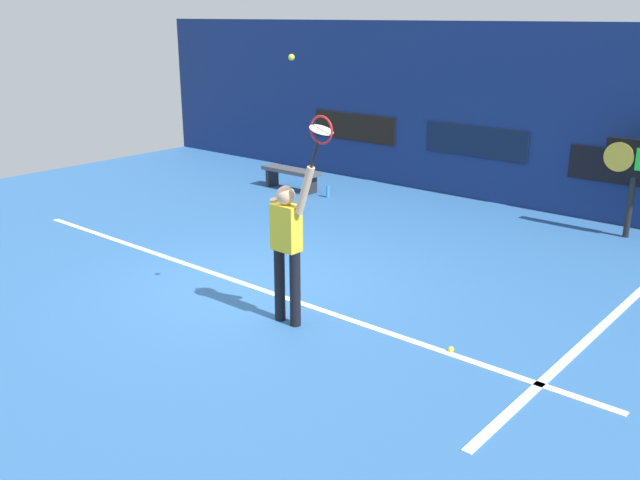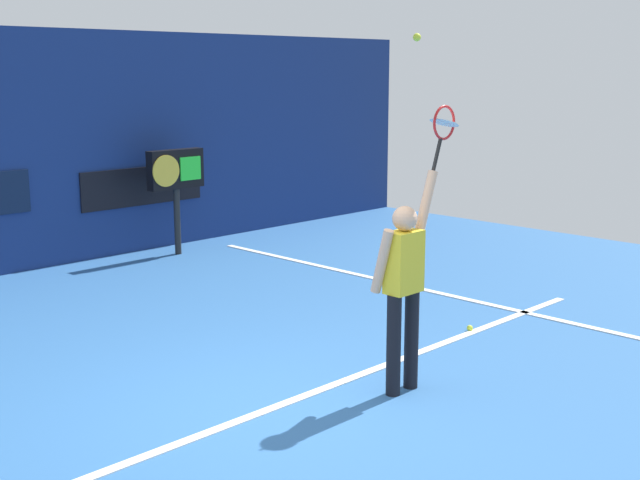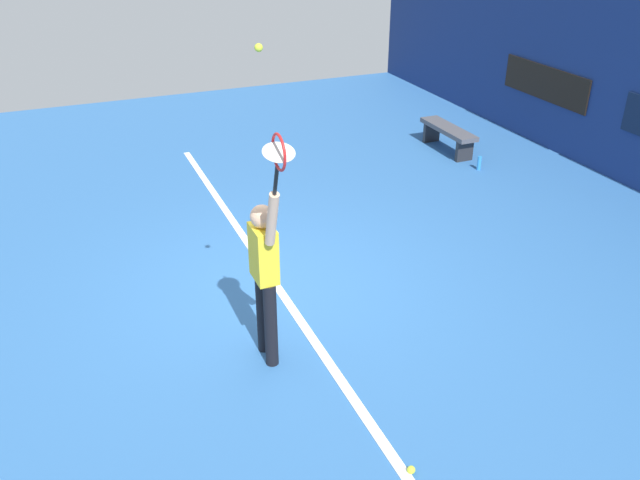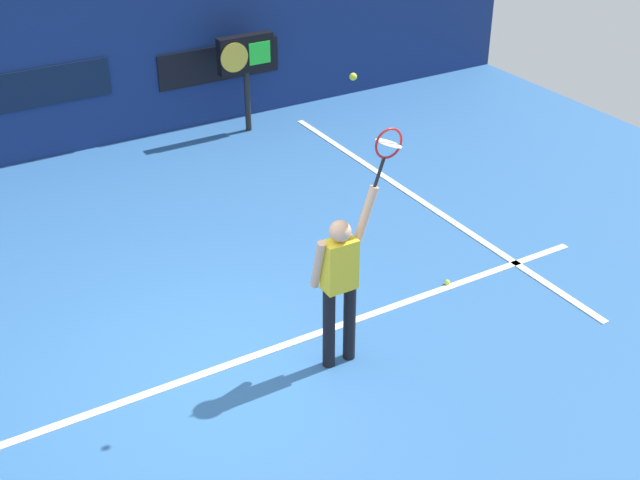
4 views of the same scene
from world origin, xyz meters
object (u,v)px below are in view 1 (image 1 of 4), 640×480
(tennis_racket, at_px, (320,133))
(court_bench, at_px, (291,174))
(scoreboard_clock, at_px, (635,162))
(spare_ball, at_px, (451,349))
(water_bottle, at_px, (328,192))
(tennis_ball, at_px, (291,57))
(tennis_player, at_px, (287,243))

(tennis_racket, xyz_separation_m, court_bench, (-5.00, 4.96, -2.01))
(court_bench, bearing_deg, scoreboard_clock, 10.23)
(scoreboard_clock, xyz_separation_m, spare_ball, (-0.10, -5.55, -1.23))
(court_bench, xyz_separation_m, spare_ball, (6.39, -4.38, -0.30))
(tennis_racket, height_order, water_bottle, tennis_racket)
(tennis_racket, bearing_deg, water_bottle, 128.80)
(tennis_ball, xyz_separation_m, water_bottle, (-3.58, 4.96, -2.99))
(spare_ball, bearing_deg, court_bench, 145.59)
(tennis_player, distance_m, water_bottle, 6.12)
(tennis_ball, distance_m, court_bench, 7.30)
(tennis_ball, relative_size, water_bottle, 0.28)
(tennis_player, distance_m, court_bench, 6.72)
(tennis_racket, relative_size, spare_ball, 9.20)
(water_bottle, bearing_deg, tennis_player, -54.96)
(tennis_racket, xyz_separation_m, tennis_ball, (-0.40, 0.00, 0.76))
(court_bench, height_order, water_bottle, court_bench)
(tennis_player, bearing_deg, water_bottle, 125.04)
(scoreboard_clock, xyz_separation_m, court_bench, (-6.49, -1.17, -0.93))
(scoreboard_clock, height_order, spare_ball, scoreboard_clock)
(tennis_racket, height_order, court_bench, tennis_racket)
(court_bench, bearing_deg, tennis_ball, -47.18)
(court_bench, relative_size, water_bottle, 5.83)
(tennis_player, relative_size, water_bottle, 8.22)
(water_bottle, height_order, spare_ball, water_bottle)
(tennis_ball, height_order, water_bottle, tennis_ball)
(tennis_player, distance_m, scoreboard_clock, 6.45)
(tennis_ball, xyz_separation_m, spare_ball, (1.80, 0.58, -3.08))
(scoreboard_clock, bearing_deg, tennis_player, -108.09)
(tennis_player, distance_m, tennis_ball, 2.10)
(scoreboard_clock, distance_m, water_bottle, 5.71)
(tennis_ball, xyz_separation_m, scoreboard_clock, (1.89, 6.13, -1.84))
(tennis_ball, xyz_separation_m, court_bench, (-4.59, 4.96, -2.77))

